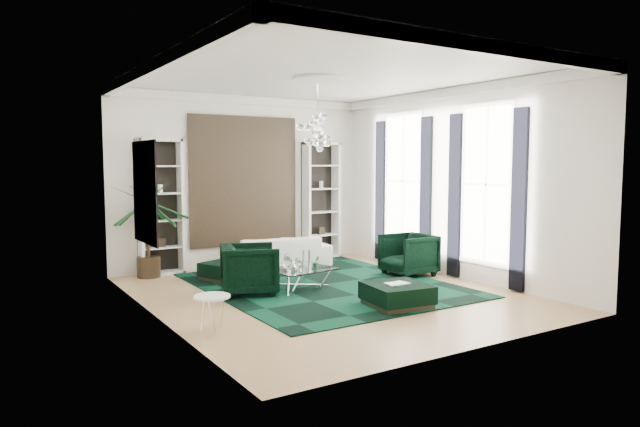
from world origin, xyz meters
TOP-DOWN VIEW (x-y plane):
  - floor at (0.00, 0.00)m, footprint 6.00×7.00m
  - ceiling at (0.00, 0.00)m, footprint 6.00×7.00m
  - wall_back at (0.00, 3.51)m, footprint 6.00×0.02m
  - wall_front at (0.00, -3.51)m, footprint 6.00×0.02m
  - wall_left at (-3.01, 0.00)m, footprint 0.02×7.00m
  - wall_right at (3.01, 0.00)m, footprint 0.02×7.00m
  - crown_molding at (0.00, 0.00)m, footprint 6.00×7.00m
  - ceiling_medallion at (0.00, 0.30)m, footprint 0.90×0.90m
  - tapestry at (0.00, 3.46)m, footprint 2.50×0.06m
  - shelving_left at (-1.95, 3.31)m, footprint 0.90×0.38m
  - shelving_right at (1.95, 3.31)m, footprint 0.90×0.38m
  - painting at (-2.97, 0.60)m, footprint 0.04×1.30m
  - window_near at (2.99, -0.90)m, footprint 0.03×1.10m
  - curtain_near_a at (2.96, -1.68)m, footprint 0.07×0.30m
  - curtain_near_b at (2.96, -0.12)m, footprint 0.07×0.30m
  - window_far at (2.99, 1.50)m, footprint 0.03×1.10m
  - curtain_far_a at (2.96, 0.72)m, footprint 0.07×0.30m
  - curtain_far_b at (2.96, 2.28)m, footprint 0.07×0.30m
  - rug at (0.32, 0.61)m, footprint 4.20×5.00m
  - sofa at (0.44, 2.75)m, footprint 2.43×1.22m
  - armchair_left at (-1.17, 0.71)m, footprint 1.23×1.21m
  - armchair_right at (2.31, 0.51)m, footprint 0.98×0.95m
  - coffee_table at (-0.26, 0.65)m, footprint 1.31×1.31m
  - ottoman_side at (-1.05, 2.04)m, footprint 1.06×1.06m
  - ottoman_front at (0.46, -1.36)m, footprint 1.04×1.04m
  - book at (0.46, -1.36)m, footprint 0.38×0.25m
  - side_table at (-2.55, -1.05)m, footprint 0.56×0.56m
  - palm at (-2.27, 3.15)m, footprint 2.07×2.07m
  - chandelier at (-0.01, 0.30)m, footprint 0.92×0.92m
  - table_plant at (0.03, 0.41)m, footprint 0.13×0.11m

SIDE VIEW (x-z plane):
  - floor at x=0.00m, z-range -0.02..0.00m
  - rug at x=0.32m, z-range 0.00..0.02m
  - ottoman_side at x=-1.05m, z-range 0.00..0.36m
  - ottoman_front at x=0.46m, z-range 0.00..0.37m
  - coffee_table at x=-0.26m, z-range 0.00..0.39m
  - side_table at x=-2.55m, z-range 0.00..0.48m
  - sofa at x=0.44m, z-range 0.00..0.68m
  - book at x=0.46m, z-range 0.37..0.40m
  - armchair_right at x=2.31m, z-range 0.00..0.86m
  - armchair_left at x=-1.17m, z-range 0.00..0.89m
  - table_plant at x=0.03m, z-range 0.39..0.61m
  - palm at x=-2.27m, z-range 0.00..2.52m
  - shelving_left at x=-1.95m, z-range 0.00..2.80m
  - shelving_right at x=1.95m, z-range 0.00..2.80m
  - curtain_near_a at x=2.96m, z-range 0.02..3.27m
  - curtain_near_b at x=2.96m, z-range 0.02..3.27m
  - curtain_far_a at x=2.96m, z-range 0.02..3.27m
  - curtain_far_b at x=2.96m, z-range 0.02..3.27m
  - painting at x=-2.97m, z-range 1.05..2.65m
  - wall_back at x=0.00m, z-range 0.00..3.80m
  - wall_front at x=0.00m, z-range 0.00..3.80m
  - wall_left at x=-3.01m, z-range 0.00..3.80m
  - wall_right at x=3.01m, z-range 0.00..3.80m
  - tapestry at x=0.00m, z-range 0.50..3.30m
  - window_near at x=2.99m, z-range 0.45..3.35m
  - window_far at x=2.99m, z-range 0.45..3.35m
  - chandelier at x=-0.01m, z-range 2.50..3.20m
  - crown_molding at x=0.00m, z-range 3.61..3.79m
  - ceiling_medallion at x=0.00m, z-range 3.75..3.79m
  - ceiling at x=0.00m, z-range 3.80..3.82m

